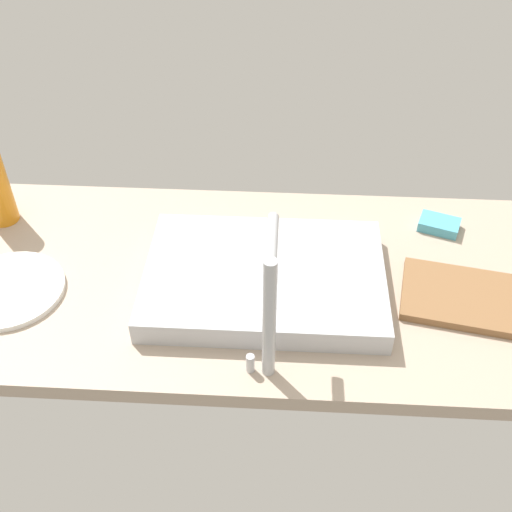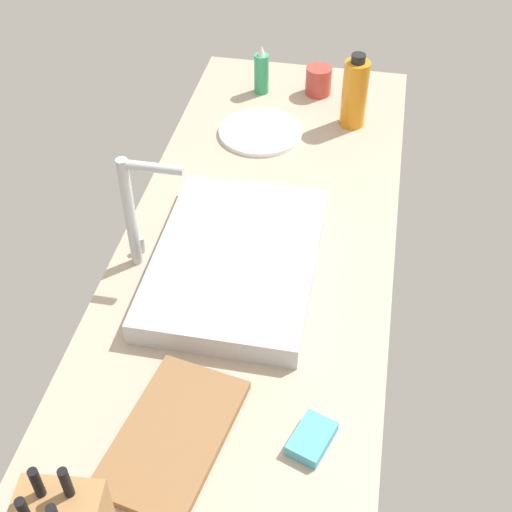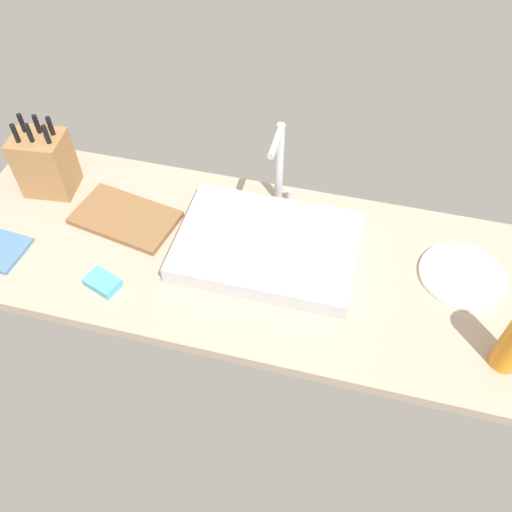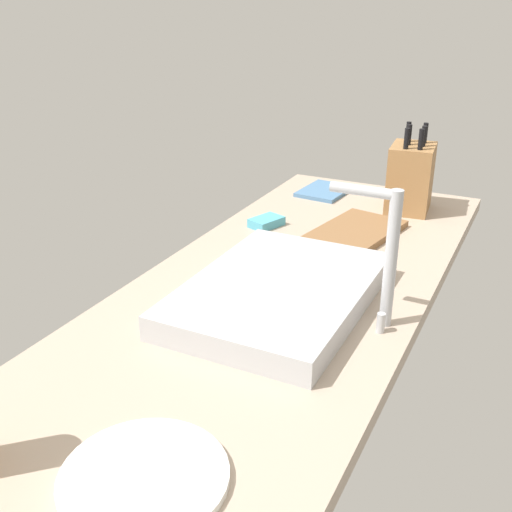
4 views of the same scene
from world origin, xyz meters
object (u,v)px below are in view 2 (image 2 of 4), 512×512
Objects in this scene: sink_basin at (236,260)px; dish_sponge at (312,438)px; dinner_plate at (261,132)px; faucet at (135,205)px; coffee_mug at (318,81)px; cutting_board at (173,435)px; soap_bottle at (261,72)px; water_bottle at (355,93)px.

sink_basin is 45.30cm from dish_sponge.
sink_basin reaches higher than dinner_plate.
dish_sponge is at bearing -132.04° from faucet.
cutting_board is at bearing 175.09° from coffee_mug.
dinner_plate is (-21.98, -3.82, -5.80)cm from soap_bottle.
water_bottle reaches higher than cutting_board.
soap_bottle reaches higher than dish_sponge.
sink_basin is at bearing -2.74° from cutting_board.
dish_sponge is at bearing -151.26° from sink_basin.
dinner_plate is (54.66, -16.10, -15.44)cm from faucet.
dinner_plate is at bearing 1.40° from cutting_board.
cutting_board is at bearing 168.47° from water_bottle.
water_bottle is at bearing -142.31° from coffee_mug.
sink_basin is at bearing -85.64° from faucet.
cutting_board reaches higher than dinner_plate.
dinner_plate is (-9.70, 24.03, -9.07)cm from water_bottle.
cutting_board is at bearing -177.02° from soap_bottle.
cutting_board is at bearing 177.26° from sink_basin.
water_bottle is 102.87cm from dish_sponge.
soap_bottle is at bearing 98.05° from coffee_mug.
faucet is at bearing 47.96° from dish_sponge.
soap_bottle is (75.07, 8.25, 3.80)cm from sink_basin.
faucet reaches higher than cutting_board.
water_bottle is 0.91× the size of dinner_plate.
dish_sponge is at bearing -81.20° from cutting_board.
dinner_plate is 2.78× the size of coffee_mug.
water_bottle is (62.80, -19.59, 7.07)cm from sink_basin.
dinner_plate is (53.09, 4.44, -2.01)cm from sink_basin.
coffee_mug is (120.81, -10.38, 3.22)cm from cutting_board.
coffee_mug is at bearing -27.63° from dinner_plate.
soap_bottle is (118.47, 6.17, 5.50)cm from cutting_board.
faucet is at bearing 170.90° from soap_bottle.
faucet is 76.11cm from water_bottle.
coffee_mug is at bearing -6.12° from sink_basin.
sink_basin is at bearing -173.73° from soap_bottle.
coffee_mug is (14.62, 11.29, -5.55)cm from water_bottle.
cutting_board is 3.31× the size of dish_sponge.
faucet is 0.92× the size of cutting_board.
cutting_board is at bearing -156.19° from faucet.
water_bottle is 27.46cm from dinner_plate.
cutting_board is (-41.83, -18.46, -15.14)cm from faucet.
faucet is 1.19× the size of dinner_plate.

